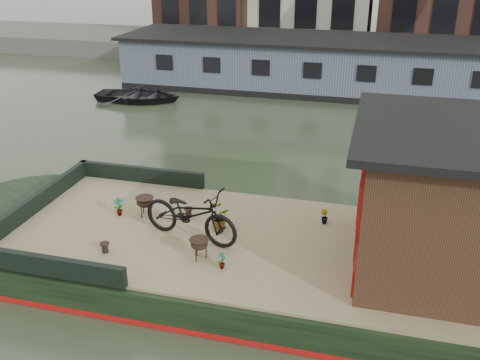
% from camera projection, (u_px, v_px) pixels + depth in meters
% --- Properties ---
extents(ground, '(120.00, 120.00, 0.00)m').
position_uv_depth(ground, '(329.00, 282.00, 9.63)').
color(ground, '#2A3622').
rests_on(ground, ground).
extents(houseboat_hull, '(14.01, 4.02, 0.60)m').
position_uv_depth(houseboat_hull, '(258.00, 259.00, 9.83)').
color(houseboat_hull, black).
rests_on(houseboat_hull, ground).
extents(houseboat_deck, '(11.80, 3.80, 0.05)m').
position_uv_depth(houseboat_deck, '(332.00, 252.00, 9.37)').
color(houseboat_deck, '#97875D').
rests_on(houseboat_deck, houseboat_hull).
extents(bow_bulwark, '(3.00, 4.00, 0.35)m').
position_uv_depth(bow_bulwark, '(73.00, 209.00, 10.48)').
color(bow_bulwark, black).
rests_on(bow_bulwark, houseboat_deck).
extents(cabin, '(4.00, 3.50, 2.42)m').
position_uv_depth(cabin, '(478.00, 203.00, 8.36)').
color(cabin, black).
rests_on(cabin, houseboat_deck).
extents(bicycle, '(2.01, 1.08, 1.00)m').
position_uv_depth(bicycle, '(190.00, 214.00, 9.57)').
color(bicycle, black).
rests_on(bicycle, houseboat_deck).
extents(potted_plant_a, '(0.24, 0.23, 0.38)m').
position_uv_depth(potted_plant_a, '(119.00, 207.00, 10.53)').
color(potted_plant_a, '#98392B').
rests_on(potted_plant_a, houseboat_deck).
extents(potted_plant_b, '(0.20, 0.20, 0.28)m').
position_uv_depth(potted_plant_b, '(324.00, 217.00, 10.25)').
color(potted_plant_b, brown).
rests_on(potted_plant_b, houseboat_deck).
extents(potted_plant_c, '(0.43, 0.38, 0.44)m').
position_uv_depth(potted_plant_c, '(218.00, 218.00, 10.04)').
color(potted_plant_c, brown).
rests_on(potted_plant_c, houseboat_deck).
extents(potted_plant_e, '(0.15, 0.19, 0.32)m').
position_uv_depth(potted_plant_e, '(222.00, 260.00, 8.81)').
color(potted_plant_e, '#A94E31').
rests_on(potted_plant_e, houseboat_deck).
extents(brazier_front, '(0.38, 0.38, 0.38)m').
position_uv_depth(brazier_front, '(199.00, 249.00, 9.07)').
color(brazier_front, black).
rests_on(brazier_front, houseboat_deck).
extents(brazier_rear, '(0.49, 0.49, 0.40)m').
position_uv_depth(brazier_rear, '(145.00, 206.00, 10.51)').
color(brazier_rear, black).
rests_on(brazier_rear, houseboat_deck).
extents(bollard_port, '(0.17, 0.17, 0.20)m').
position_uv_depth(bollard_port, '(189.00, 213.00, 10.50)').
color(bollard_port, black).
rests_on(bollard_port, houseboat_deck).
extents(bollard_stbd, '(0.16, 0.16, 0.19)m').
position_uv_depth(bollard_stbd, '(105.00, 248.00, 9.29)').
color(bollard_stbd, black).
rests_on(bollard_stbd, houseboat_deck).
extents(dinghy, '(3.48, 2.60, 0.69)m').
position_uv_depth(dinghy, '(138.00, 92.00, 20.60)').
color(dinghy, black).
rests_on(dinghy, ground).
extents(far_houseboat, '(20.40, 4.40, 2.11)m').
position_uv_depth(far_houseboat, '(368.00, 68.00, 21.61)').
color(far_houseboat, slate).
rests_on(far_houseboat, ground).
extents(quay, '(60.00, 6.00, 0.90)m').
position_uv_depth(quay, '(373.00, 53.00, 27.57)').
color(quay, '#47443F').
rests_on(quay, ground).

